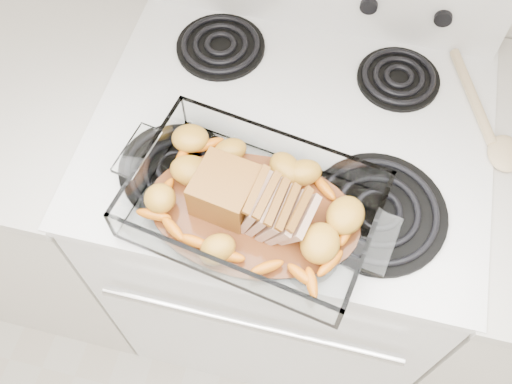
% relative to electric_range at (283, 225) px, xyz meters
% --- Properties ---
extents(electric_range, '(0.78, 0.70, 1.12)m').
position_rel_electric_range_xyz_m(electric_range, '(0.00, 0.00, 0.00)').
color(electric_range, white).
rests_on(electric_range, ground).
extents(counter_left, '(0.58, 0.68, 0.93)m').
position_rel_electric_range_xyz_m(counter_left, '(-0.67, -0.00, -0.02)').
color(counter_left, silver).
rests_on(counter_left, ground).
extents(baking_dish, '(0.41, 0.27, 0.08)m').
position_rel_electric_range_xyz_m(baking_dish, '(-0.02, -0.22, 0.48)').
color(baking_dish, white).
rests_on(baking_dish, electric_range).
extents(pork_roast, '(0.21, 0.10, 0.08)m').
position_rel_electric_range_xyz_m(pork_roast, '(-0.04, -0.22, 0.51)').
color(pork_roast, '#985C1F').
rests_on(pork_roast, baking_dish).
extents(roast_vegetables, '(0.38, 0.21, 0.05)m').
position_rel_electric_range_xyz_m(roast_vegetables, '(-0.03, -0.18, 0.49)').
color(roast_vegetables, '#D16209').
rests_on(roast_vegetables, baking_dish).
extents(wooden_spoon, '(0.15, 0.28, 0.02)m').
position_rel_electric_range_xyz_m(wooden_spoon, '(0.38, 0.07, 0.46)').
color(wooden_spoon, beige).
rests_on(wooden_spoon, electric_range).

